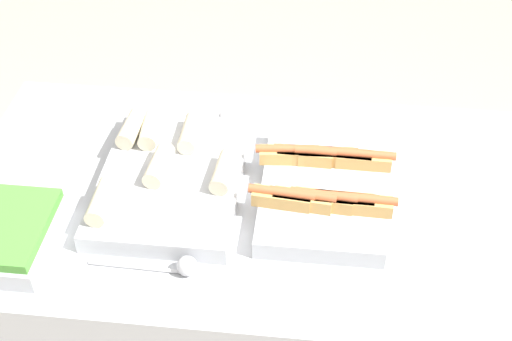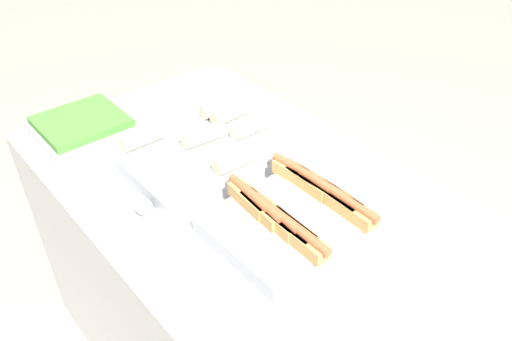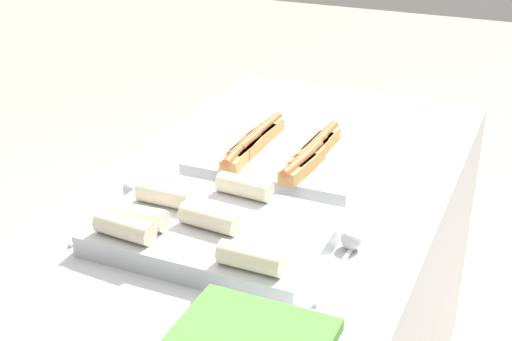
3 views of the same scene
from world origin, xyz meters
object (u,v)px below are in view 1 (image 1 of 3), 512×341
object	(u,v)px
tray_hotdogs	(323,187)
serving_spoon_near	(178,266)
serving_spoon_far	(218,119)
tray_wraps	(169,176)

from	to	relation	value
tray_hotdogs	serving_spoon_near	size ratio (longest dim) A/B	1.75
serving_spoon_near	serving_spoon_far	bearing A→B (deg)	89.34
tray_wraps	serving_spoon_near	distance (m)	0.30
serving_spoon_near	serving_spoon_far	xyz separation A→B (m)	(0.01, 0.57, -0.00)
tray_hotdogs	serving_spoon_far	xyz separation A→B (m)	(-0.31, 0.28, -0.02)
tray_hotdogs	tray_wraps	xyz separation A→B (m)	(-0.40, 0.01, -0.01)
tray_hotdogs	serving_spoon_far	distance (m)	0.42
tray_wraps	serving_spoon_far	distance (m)	0.29
serving_spoon_near	tray_wraps	bearing A→B (deg)	105.04
tray_hotdogs	tray_wraps	bearing A→B (deg)	178.88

